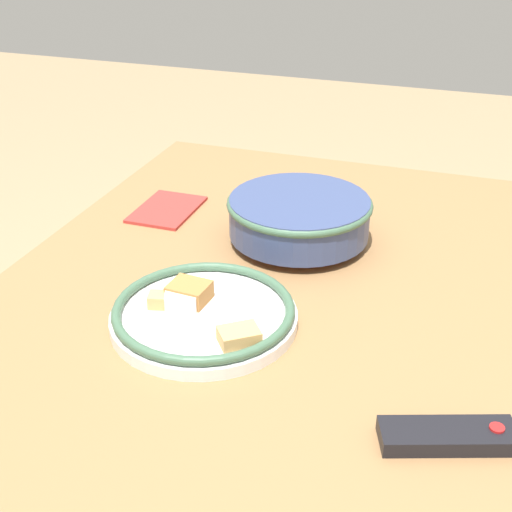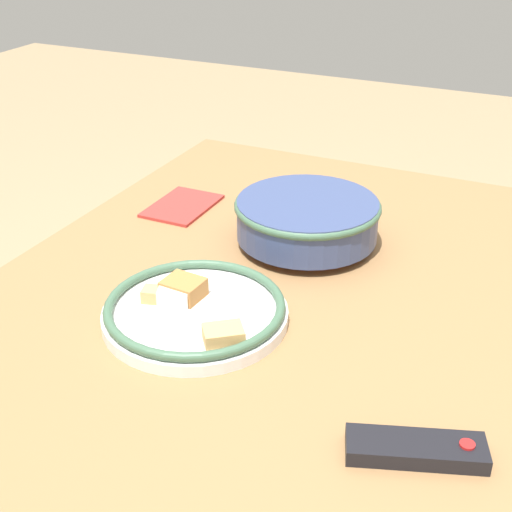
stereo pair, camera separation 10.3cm
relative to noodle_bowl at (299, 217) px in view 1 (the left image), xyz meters
The scene contains 5 objects.
dining_table 0.22m from the noodle_bowl, ahead, with size 1.18×0.88×0.72m.
noodle_bowl is the anchor object (origin of this frame).
food_plate 0.30m from the noodle_bowl, 11.19° to the right, with size 0.27×0.27×0.05m.
tv_remote 0.52m from the noodle_bowl, 34.95° to the left, with size 0.10×0.16×0.02m.
folded_napkin 0.28m from the noodle_bowl, 98.76° to the right, with size 0.15×0.11×0.01m.
Camera 1 is at (0.90, 0.28, 1.29)m, focal length 50.00 mm.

